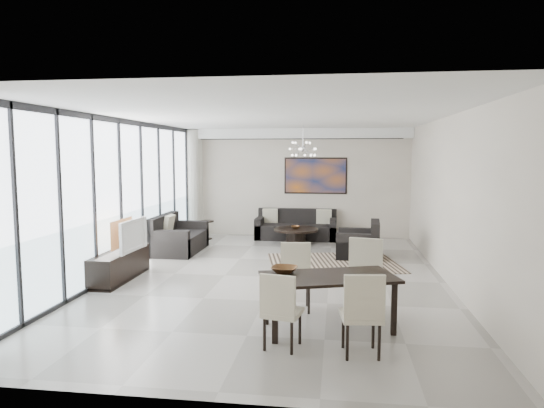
% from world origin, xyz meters
% --- Properties ---
extents(room_shell, '(6.00, 9.00, 2.90)m').
position_xyz_m(room_shell, '(0.46, 0.00, 1.45)').
color(room_shell, '#A8A39B').
rests_on(room_shell, ground).
extents(window_wall, '(0.37, 8.95, 2.90)m').
position_xyz_m(window_wall, '(-2.86, 0.00, 1.47)').
color(window_wall, silver).
rests_on(window_wall, floor).
extents(soffit, '(5.98, 0.40, 0.26)m').
position_xyz_m(soffit, '(0.00, 4.30, 2.77)').
color(soffit, white).
rests_on(soffit, room_shell).
extents(painting, '(1.68, 0.04, 0.98)m').
position_xyz_m(painting, '(0.50, 4.47, 1.65)').
color(painting, '#B85C19').
rests_on(painting, room_shell).
extents(chandelier, '(0.66, 0.66, 0.71)m').
position_xyz_m(chandelier, '(0.30, 2.50, 2.35)').
color(chandelier, silver).
rests_on(chandelier, room_shell).
extents(rug, '(2.94, 2.47, 0.01)m').
position_xyz_m(rug, '(1.02, 1.29, 0.01)').
color(rug, black).
rests_on(rug, floor).
extents(coffee_table, '(1.11, 1.11, 0.39)m').
position_xyz_m(coffee_table, '(0.08, 3.28, 0.22)').
color(coffee_table, black).
rests_on(coffee_table, floor).
extents(bowl_coffee, '(0.26, 0.26, 0.07)m').
position_xyz_m(bowl_coffee, '(0.07, 3.29, 0.42)').
color(bowl_coffee, brown).
rests_on(bowl_coffee, coffee_table).
extents(sofa_main, '(2.11, 0.86, 0.77)m').
position_xyz_m(sofa_main, '(0.02, 4.07, 0.26)').
color(sofa_main, black).
rests_on(sofa_main, floor).
extents(loveseat, '(0.94, 1.68, 0.84)m').
position_xyz_m(loveseat, '(-2.55, 2.00, 0.29)').
color(loveseat, black).
rests_on(loveseat, floor).
extents(armchair, '(0.95, 1.00, 0.80)m').
position_xyz_m(armchair, '(1.59, 1.94, 0.27)').
color(armchair, black).
rests_on(armchair, floor).
extents(side_table, '(0.36, 0.36, 0.49)m').
position_xyz_m(side_table, '(-2.30, 3.68, 0.33)').
color(side_table, black).
rests_on(side_table, floor).
extents(tv_console, '(0.46, 1.65, 0.52)m').
position_xyz_m(tv_console, '(-2.76, -0.54, 0.26)').
color(tv_console, black).
rests_on(tv_console, floor).
extents(television, '(0.17, 0.98, 0.56)m').
position_xyz_m(television, '(-2.60, -0.47, 0.80)').
color(television, gray).
rests_on(television, tv_console).
extents(dining_table, '(1.87, 1.32, 0.70)m').
position_xyz_m(dining_table, '(0.99, -2.51, 0.62)').
color(dining_table, black).
rests_on(dining_table, floor).
extents(dining_chair_sw, '(0.49, 0.49, 0.90)m').
position_xyz_m(dining_chair_sw, '(0.46, -3.26, 0.52)').
color(dining_chair_sw, beige).
rests_on(dining_chair_sw, floor).
extents(dining_chair_se, '(0.49, 0.49, 0.96)m').
position_xyz_m(dining_chair_se, '(1.38, -3.34, 0.55)').
color(dining_chair_se, beige).
rests_on(dining_chair_se, floor).
extents(dining_chair_nw, '(0.49, 0.49, 0.95)m').
position_xyz_m(dining_chair_nw, '(0.51, -1.71, 0.55)').
color(dining_chair_nw, beige).
rests_on(dining_chair_nw, floor).
extents(dining_chair_ne, '(0.57, 0.57, 1.04)m').
position_xyz_m(dining_chair_ne, '(1.48, -1.72, 0.60)').
color(dining_chair_ne, beige).
rests_on(dining_chair_ne, floor).
extents(bowl_dining, '(0.39, 0.39, 0.08)m').
position_xyz_m(bowl_dining, '(0.42, -2.44, 0.75)').
color(bowl_dining, brown).
rests_on(bowl_dining, dining_table).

